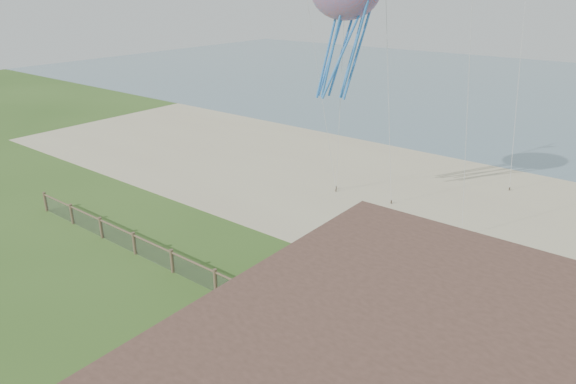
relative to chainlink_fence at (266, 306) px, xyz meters
name	(u,v)px	position (x,y,z in m)	size (l,w,h in m)	color
sand_beach	(425,202)	(0.00, 16.00, -0.55)	(72.00, 20.00, 0.02)	#C2B18C
ocean	(570,96)	(0.00, 60.00, -0.55)	(160.00, 68.00, 0.02)	slate
chainlink_fence	(266,306)	(0.00, 0.00, 0.00)	(36.20, 0.20, 1.25)	brown
picnic_table	(299,379)	(3.62, -2.44, -0.12)	(2.05, 1.55, 0.87)	brown
octopus_kite	(344,29)	(-3.75, 11.24, 10.33)	(3.83, 2.70, 7.89)	red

